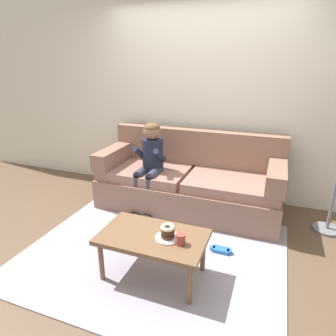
{
  "coord_description": "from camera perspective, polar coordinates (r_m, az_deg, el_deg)",
  "views": [
    {
      "loc": [
        1.0,
        -2.5,
        1.79
      ],
      "look_at": [
        -0.11,
        0.45,
        0.65
      ],
      "focal_mm": 31.56,
      "sensor_mm": 36.0,
      "label": 1
    }
  ],
  "objects": [
    {
      "name": "mug",
      "position": [
        2.42,
        2.42,
        -13.53
      ],
      "size": [
        0.08,
        0.08,
        0.09
      ],
      "primitive_type": "cylinder",
      "color": "#993D38",
      "rests_on": "coffee_table"
    },
    {
      "name": "coffee_table",
      "position": [
        2.58,
        -2.95,
        -13.67
      ],
      "size": [
        0.9,
        0.53,
        0.41
      ],
      "color": "brown",
      "rests_on": "ground"
    },
    {
      "name": "wall_back",
      "position": [
        4.04,
        6.51,
        14.23
      ],
      "size": [
        8.0,
        0.1,
        2.8
      ],
      "primitive_type": "cube",
      "color": "silver",
      "rests_on": "ground"
    },
    {
      "name": "ground",
      "position": [
        3.23,
        -0.95,
        -13.74
      ],
      "size": [
        10.0,
        10.0,
        0.0
      ],
      "primitive_type": "plane",
      "color": "brown"
    },
    {
      "name": "toy_controller",
      "position": [
        3.09,
        10.19,
        -15.4
      ],
      "size": [
        0.23,
        0.09,
        0.05
      ],
      "rotation": [
        0.0,
        0.0,
        -0.22
      ],
      "color": "blue",
      "rests_on": "ground"
    },
    {
      "name": "area_rug",
      "position": [
        3.04,
        -2.76,
        -16.08
      ],
      "size": [
        2.47,
        1.98,
        0.01
      ],
      "primitive_type": "cube",
      "color": "#9993A3",
      "rests_on": "ground"
    },
    {
      "name": "donut_second",
      "position": [
        2.47,
        -0.06,
        -12.11
      ],
      "size": [
        0.13,
        0.13,
        0.04
      ],
      "primitive_type": "torus",
      "rotation": [
        0.0,
        0.0,
        1.63
      ],
      "color": "#422619",
      "rests_on": "donut"
    },
    {
      "name": "couch",
      "position": [
        3.78,
        4.17,
        -2.67
      ],
      "size": [
        2.25,
        0.9,
        0.96
      ],
      "color": "#846051",
      "rests_on": "ground"
    },
    {
      "name": "donut",
      "position": [
        2.49,
        -0.06,
        -12.81
      ],
      "size": [
        0.17,
        0.17,
        0.04
      ],
      "primitive_type": "torus",
      "rotation": [
        0.0,
        0.0,
        0.98
      ],
      "color": "#422619",
      "rests_on": "plate"
    },
    {
      "name": "plate",
      "position": [
        2.5,
        -0.06,
        -13.29
      ],
      "size": [
        0.21,
        0.21,
        0.01
      ],
      "primitive_type": "cylinder",
      "color": "white",
      "rests_on": "coffee_table"
    },
    {
      "name": "person_child",
      "position": [
        3.62,
        -3.43,
        1.85
      ],
      "size": [
        0.34,
        0.58,
        1.1
      ],
      "color": "#1E2338",
      "rests_on": "ground"
    },
    {
      "name": "donut_third",
      "position": [
        2.45,
        -0.06,
        -11.4
      ],
      "size": [
        0.15,
        0.15,
        0.04
      ],
      "primitive_type": "torus",
      "rotation": [
        0.0,
        0.0,
        1.23
      ],
      "color": "beige",
      "rests_on": "donut_second"
    }
  ]
}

